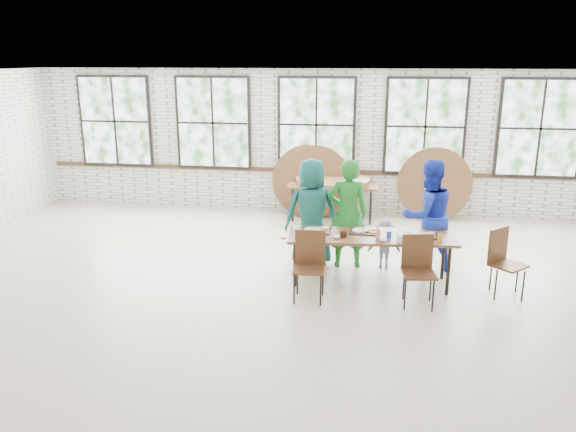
# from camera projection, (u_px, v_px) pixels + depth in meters

# --- Properties ---
(room) EXTENTS (12.00, 12.00, 12.00)m
(room) POSITION_uv_depth(u_px,v_px,m) (316.00, 127.00, 11.61)
(room) COLOR beige
(room) RESTS_ON ground
(dining_table) EXTENTS (2.45, 0.98, 0.74)m
(dining_table) POSITION_uv_depth(u_px,v_px,m) (371.00, 238.00, 8.16)
(dining_table) COLOR brown
(dining_table) RESTS_ON ground
(chair_near_left) EXTENTS (0.43, 0.42, 0.95)m
(chair_near_left) POSITION_uv_depth(u_px,v_px,m) (310.00, 259.00, 7.69)
(chair_near_left) COLOR #4D2D19
(chair_near_left) RESTS_ON ground
(chair_near_right) EXTENTS (0.47, 0.46, 0.95)m
(chair_near_right) POSITION_uv_depth(u_px,v_px,m) (418.00, 264.00, 7.52)
(chair_near_right) COLOR #4D2D19
(chair_near_right) RESTS_ON ground
(chair_spare) EXTENTS (0.58, 0.58, 0.95)m
(chair_spare) POSITION_uv_depth(u_px,v_px,m) (503.00, 256.00, 7.81)
(chair_spare) COLOR #4D2D19
(chair_spare) RESTS_ON ground
(adult_teal) EXTENTS (0.96, 0.77, 1.72)m
(adult_teal) POSITION_uv_depth(u_px,v_px,m) (312.00, 213.00, 8.86)
(adult_teal) COLOR #1A6359
(adult_teal) RESTS_ON ground
(adult_green) EXTENTS (0.68, 0.49, 1.74)m
(adult_green) POSITION_uv_depth(u_px,v_px,m) (348.00, 214.00, 8.78)
(adult_green) COLOR #1F7526
(adult_green) RESTS_ON ground
(toddler) EXTENTS (0.52, 0.31, 0.79)m
(toddler) POSITION_uv_depth(u_px,v_px,m) (384.00, 244.00, 8.83)
(toddler) COLOR #171E48
(toddler) RESTS_ON ground
(adult_blue) EXTENTS (1.05, 0.95, 1.76)m
(adult_blue) POSITION_uv_depth(u_px,v_px,m) (428.00, 216.00, 8.61)
(adult_blue) COLOR #1A2FBA
(adult_blue) RESTS_ON ground
(storage_table) EXTENTS (1.83, 0.83, 0.74)m
(storage_table) POSITION_uv_depth(u_px,v_px,m) (333.00, 187.00, 11.39)
(storage_table) COLOR brown
(storage_table) RESTS_ON ground
(tabletop_clutter) EXTENTS (2.02, 0.62, 0.11)m
(tabletop_clutter) POSITION_uv_depth(u_px,v_px,m) (377.00, 235.00, 8.08)
(tabletop_clutter) COLOR black
(tabletop_clutter) RESTS_ON dining_table
(round_tops_stacked) EXTENTS (1.50, 1.50, 0.13)m
(round_tops_stacked) POSITION_uv_depth(u_px,v_px,m) (333.00, 181.00, 11.35)
(round_tops_stacked) COLOR brown
(round_tops_stacked) RESTS_ON storage_table
(round_tops_leaning) EXTENTS (4.07, 0.40, 1.50)m
(round_tops_leaning) POSITION_uv_depth(u_px,v_px,m) (352.00, 183.00, 11.52)
(round_tops_leaning) COLOR brown
(round_tops_leaning) RESTS_ON ground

